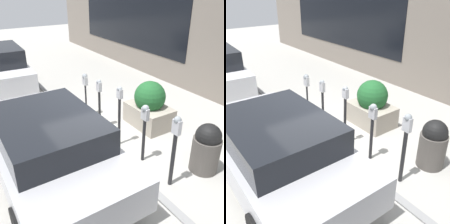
{
  "view_description": "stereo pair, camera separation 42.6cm",
  "coord_description": "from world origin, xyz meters",
  "views": [
    {
      "loc": [
        -4.58,
        2.8,
        3.61
      ],
      "look_at": [
        0.0,
        -0.1,
        0.92
      ],
      "focal_mm": 42.0,
      "sensor_mm": 36.0,
      "label": 1
    },
    {
      "loc": [
        -4.34,
        3.15,
        3.61
      ],
      "look_at": [
        0.0,
        -0.1,
        0.92
      ],
      "focal_mm": 42.0,
      "sensor_mm": 36.0,
      "label": 2
    }
  ],
  "objects": [
    {
      "name": "parked_car_middle",
      "position": [
        -0.25,
        1.56,
        0.76
      ],
      "size": [
        4.41,
        2.04,
        1.43
      ],
      "rotation": [
        0.0,
        0.0,
        0.01
      ],
      "color": "#B7B7BC",
      "rests_on": "ground_plane"
    },
    {
      "name": "trash_bin",
      "position": [
        -1.81,
        -1.25,
        0.54
      ],
      "size": [
        0.58,
        0.58,
        1.09
      ],
      "color": "#514C47",
      "rests_on": "ground_plane"
    },
    {
      "name": "parking_meter_nearest",
      "position": [
        -1.78,
        -0.34,
        0.96
      ],
      "size": [
        0.16,
        0.14,
        1.51
      ],
      "color": "#232326",
      "rests_on": "ground_plane"
    },
    {
      "name": "planter_box",
      "position": [
        0.34,
        -1.52,
        0.57
      ],
      "size": [
        1.27,
        0.86,
        1.28
      ],
      "color": "#A39989",
      "rests_on": "ground_plane"
    },
    {
      "name": "parking_meter_fourth",
      "position": [
        0.95,
        -0.3,
        0.92
      ],
      "size": [
        0.14,
        0.12,
        1.39
      ],
      "color": "#232326",
      "rests_on": "ground_plane"
    },
    {
      "name": "parking_meter_second",
      "position": [
        -0.86,
        -0.37,
        0.94
      ],
      "size": [
        0.18,
        0.16,
        1.36
      ],
      "color": "#232326",
      "rests_on": "ground_plane"
    },
    {
      "name": "curb_strip",
      "position": [
        0.0,
        0.08,
        0.02
      ],
      "size": [
        24.5,
        0.16,
        0.04
      ],
      "color": "gray",
      "rests_on": "ground_plane"
    },
    {
      "name": "ground_plane",
      "position": [
        0.0,
        0.0,
        0.0
      ],
      "size": [
        40.0,
        40.0,
        0.0
      ],
      "primitive_type": "plane",
      "color": "#ADAAA3"
    },
    {
      "name": "parking_meter_farthest",
      "position": [
        1.77,
        -0.31,
        1.01
      ],
      "size": [
        0.18,
        0.15,
        1.32
      ],
      "color": "#232326",
      "rests_on": "ground_plane"
    },
    {
      "name": "parking_meter_middle",
      "position": [
        -0.04,
        -0.28,
        0.98
      ],
      "size": [
        0.14,
        0.12,
        1.52
      ],
      "color": "#232326",
      "rests_on": "ground_plane"
    }
  ]
}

